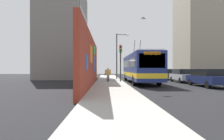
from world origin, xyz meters
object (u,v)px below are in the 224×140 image
object	(u,v)px
city_bus	(139,67)
pedestrian_midblock	(108,74)
parked_car_navy	(207,77)
parked_car_silver	(182,75)
parked_car_dark_gray	(165,74)
parked_car_black	(155,73)
street_lamp	(118,53)
traffic_light	(121,57)

from	to	relation	value
city_bus	pedestrian_midblock	distance (m)	3.68
parked_car_navy	pedestrian_midblock	size ratio (longest dim) A/B	2.96
city_bus	parked_car_silver	bearing A→B (deg)	-83.44
parked_car_dark_gray	pedestrian_midblock	xyz separation A→B (m)	(-7.16, 8.80, 0.22)
parked_car_navy	parked_car_dark_gray	world-z (taller)	same
parked_car_dark_gray	city_bus	bearing A→B (deg)	143.61
parked_car_black	pedestrian_midblock	bearing A→B (deg)	144.75
city_bus	parked_car_navy	bearing A→B (deg)	-132.19
parked_car_dark_gray	pedestrian_midblock	world-z (taller)	pedestrian_midblock
parked_car_navy	parked_car_silver	world-z (taller)	same
parked_car_navy	street_lamp	bearing A→B (deg)	34.16
parked_car_dark_gray	parked_car_black	xyz separation A→B (m)	(5.28, -0.00, -0.00)
city_bus	pedestrian_midblock	world-z (taller)	city_bus
parked_car_silver	street_lamp	distance (m)	9.54
parked_car_navy	parked_car_black	bearing A→B (deg)	-0.00
parked_car_silver	pedestrian_midblock	world-z (taller)	pedestrian_midblock
parked_car_navy	pedestrian_midblock	world-z (taller)	pedestrian_midblock
parked_car_silver	parked_car_dark_gray	xyz separation A→B (m)	(6.46, -0.00, 0.01)
city_bus	traffic_light	distance (m)	2.44
parked_car_navy	parked_car_silver	xyz separation A→B (m)	(5.31, 0.00, -0.00)
parked_car_navy	parked_car_black	xyz separation A→B (m)	(17.05, -0.00, 0.00)
parked_car_navy	traffic_light	bearing A→B (deg)	56.92
parked_car_silver	parked_car_dark_gray	world-z (taller)	same
traffic_light	parked_car_silver	bearing A→B (deg)	-85.92
traffic_light	street_lamp	bearing A→B (deg)	-1.05
city_bus	parked_car_navy	distance (m)	7.09
parked_car_navy	traffic_light	distance (m)	9.02
pedestrian_midblock	traffic_light	distance (m)	2.40
traffic_light	parked_car_black	bearing A→B (deg)	-30.93
parked_car_navy	traffic_light	xyz separation A→B (m)	(4.79, 7.35, 2.12)
parked_car_navy	parked_car_black	size ratio (longest dim) A/B	1.00
parked_car_black	traffic_light	xyz separation A→B (m)	(-12.27, 7.35, 2.12)
city_bus	parked_car_dark_gray	distance (m)	8.82
city_bus	pedestrian_midblock	size ratio (longest dim) A/B	7.37
parked_car_silver	traffic_light	xyz separation A→B (m)	(-0.52, 7.35, 2.13)
parked_car_silver	traffic_light	size ratio (longest dim) A/B	0.98
parked_car_dark_gray	traffic_light	bearing A→B (deg)	133.53
street_lamp	parked_car_dark_gray	bearing A→B (deg)	-81.38
parked_car_navy	parked_car_black	world-z (taller)	same
city_bus	parked_car_black	distance (m)	13.43
city_bus	street_lamp	distance (m)	6.65
parked_car_silver	street_lamp	size ratio (longest dim) A/B	0.62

